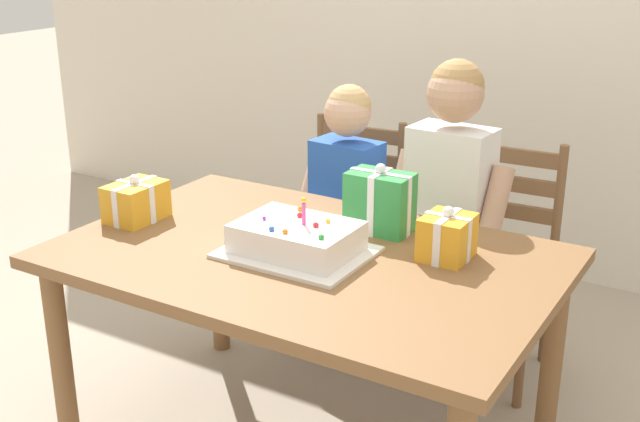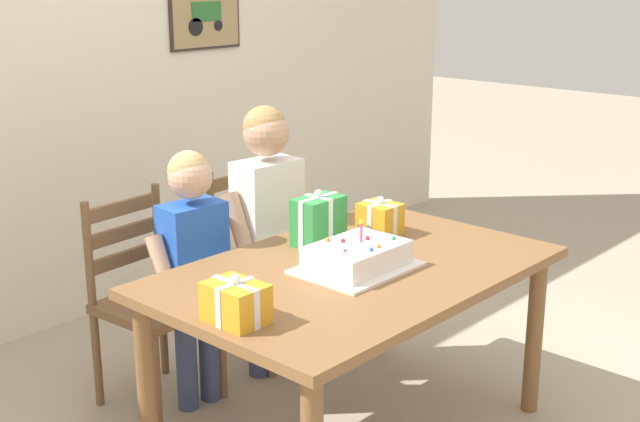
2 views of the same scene
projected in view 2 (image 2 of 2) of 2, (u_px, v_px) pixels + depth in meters
The scene contains 10 objects.
back_wall at pixel (69, 77), 4.31m from camera, with size 6.40×0.11×2.60m.
dining_table at pixel (354, 288), 3.24m from camera, with size 1.54×1.00×0.74m.
birthday_cake at pixel (357, 257), 3.17m from camera, with size 0.44×0.34×0.19m.
gift_box_red_large at pixel (319, 221), 3.45m from camera, with size 0.22×0.14×0.24m.
gift_box_beside_cake at pixel (380, 219), 3.60m from camera, with size 0.15×0.17×0.17m.
gift_box_corner_small at pixel (236, 303), 2.70m from camera, with size 0.15×0.20×0.17m.
chair_left at pixel (150, 300), 3.61m from camera, with size 0.45×0.45×0.92m.
chair_right at pixel (262, 261), 4.08m from camera, with size 0.44×0.44×0.92m.
child_older at pixel (268, 215), 3.79m from camera, with size 0.47×0.27×1.26m.
child_younger at pixel (194, 255), 3.50m from camera, with size 0.42×0.25×1.13m.
Camera 2 is at (-2.33, -1.95, 1.84)m, focal length 47.22 mm.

